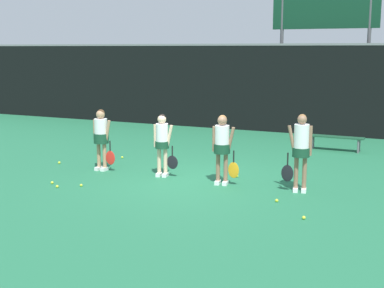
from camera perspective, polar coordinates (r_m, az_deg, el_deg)
name	(u,v)px	position (r m, az deg, el deg)	size (l,w,h in m)	color
ground_plane	(191,180)	(13.33, -0.06, -3.89)	(140.00, 140.00, 0.00)	#216642
fence_windscreen	(283,88)	(20.95, 9.70, 5.88)	(60.00, 0.08, 3.42)	black
scoreboard	(325,17)	(21.68, 13.99, 13.00)	(4.07, 0.15, 5.65)	#515156
bench_courtside	(335,138)	(17.68, 15.06, 0.59)	(1.79, 0.40, 0.47)	#19472D
player_0	(101,134)	(14.44, -9.66, 1.03)	(0.67, 0.40, 1.65)	tan
player_1	(162,140)	(13.58, -3.18, 0.43)	(0.65, 0.35, 1.60)	beige
player_2	(222,143)	(12.75, 3.25, 0.07)	(0.66, 0.39, 1.68)	#8C664C
player_3	(301,146)	(12.32, 11.54, -0.20)	(0.65, 0.39, 1.79)	#8C664C
tennis_ball_0	(277,201)	(11.61, 9.03, -5.98)	(0.07, 0.07, 0.07)	#CCE033
tennis_ball_1	(57,186)	(13.01, -14.19, -4.41)	(0.07, 0.07, 0.07)	#CCE033
tennis_ball_2	(122,157)	(16.08, -7.45, -1.42)	(0.07, 0.07, 0.07)	#CCE033
tennis_ball_3	(52,183)	(13.39, -14.69, -4.01)	(0.07, 0.07, 0.07)	#CCE033
tennis_ball_4	(81,185)	(12.99, -11.73, -4.33)	(0.07, 0.07, 0.07)	#CCE033
tennis_ball_5	(304,218)	(10.57, 11.84, -7.70)	(0.07, 0.07, 0.07)	#CCE033
tennis_ball_6	(237,176)	(13.67, 4.83, -3.43)	(0.07, 0.07, 0.07)	#CCE033
tennis_ball_7	(59,163)	(15.65, -13.98, -1.94)	(0.07, 0.07, 0.07)	#CCE033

